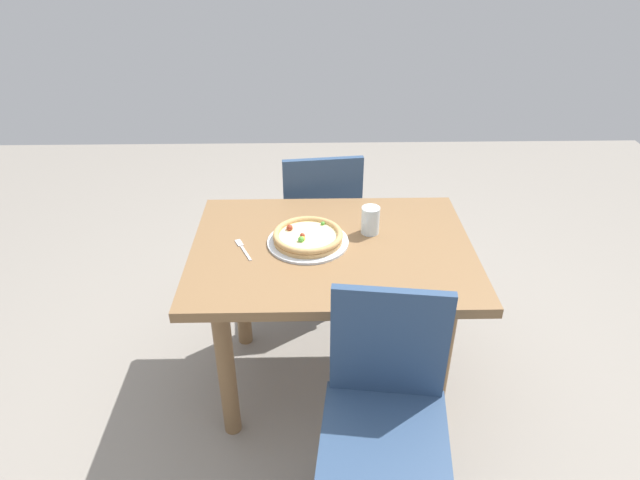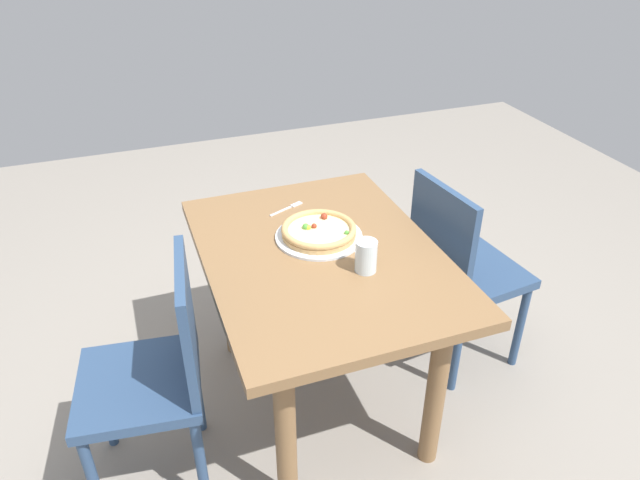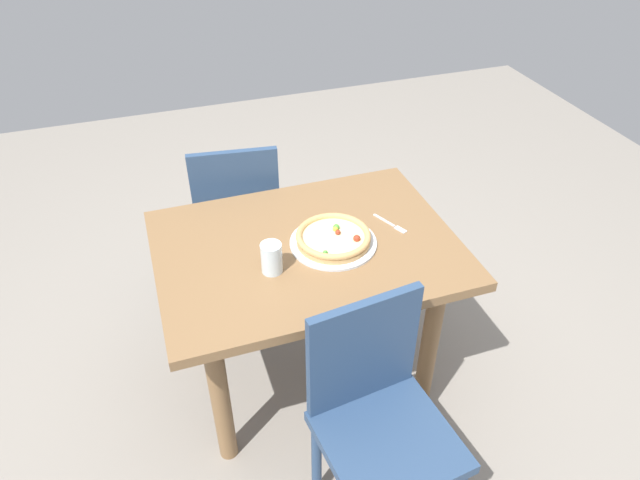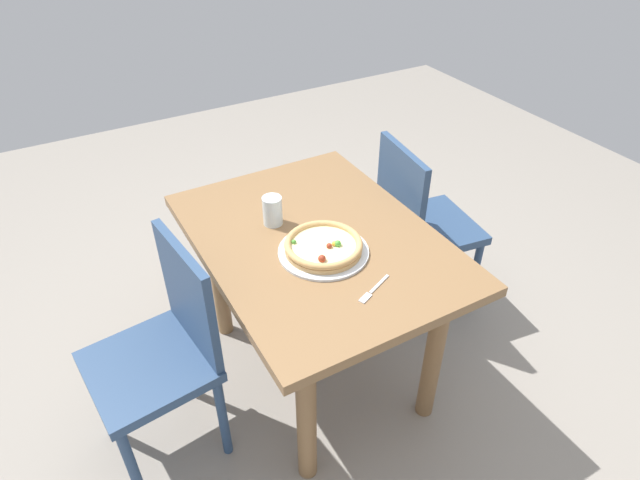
{
  "view_description": "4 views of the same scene",
  "coord_description": "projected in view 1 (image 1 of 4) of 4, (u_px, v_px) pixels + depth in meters",
  "views": [
    {
      "loc": [
        -0.09,
        -1.83,
        1.87
      ],
      "look_at": [
        -0.05,
        0.01,
        0.75
      ],
      "focal_mm": 30.59,
      "sensor_mm": 36.0,
      "label": 1
    },
    {
      "loc": [
        1.66,
        -0.61,
        1.87
      ],
      "look_at": [
        -0.05,
        0.01,
        0.75
      ],
      "focal_mm": 32.97,
      "sensor_mm": 36.0,
      "label": 2
    },
    {
      "loc": [
        0.5,
        1.62,
        2.04
      ],
      "look_at": [
        -0.05,
        0.01,
        0.75
      ],
      "focal_mm": 32.31,
      "sensor_mm": 36.0,
      "label": 3
    },
    {
      "loc": [
        -1.41,
        0.78,
        1.91
      ],
      "look_at": [
        -0.05,
        0.01,
        0.75
      ],
      "focal_mm": 30.23,
      "sensor_mm": 36.0,
      "label": 4
    }
  ],
  "objects": [
    {
      "name": "ground_plane",
      "position": [
        330.0,
        378.0,
        2.54
      ],
      "size": [
        6.0,
        6.0,
        0.0
      ],
      "primitive_type": "plane",
      "color": "gray"
    },
    {
      "name": "chair_near",
      "position": [
        385.0,
        412.0,
        1.75
      ],
      "size": [
        0.45,
        0.45,
        0.89
      ],
      "rotation": [
        0.0,
        0.0,
        3.01
      ],
      "color": "navy",
      "rests_on": "ground"
    },
    {
      "name": "dining_table",
      "position": [
        332.0,
        270.0,
        2.22
      ],
      "size": [
        1.11,
        0.83,
        0.73
      ],
      "color": "olive",
      "rests_on": "ground"
    },
    {
      "name": "fork",
      "position": [
        243.0,
        248.0,
        2.14
      ],
      "size": [
        0.08,
        0.16,
        0.0
      ],
      "rotation": [
        0.0,
        0.0,
        1.99
      ],
      "color": "silver",
      "rests_on": "dining_table"
    },
    {
      "name": "drinking_glass",
      "position": [
        370.0,
        220.0,
        2.22
      ],
      "size": [
        0.08,
        0.08,
        0.11
      ],
      "primitive_type": "cylinder",
      "color": "silver",
      "rests_on": "dining_table"
    },
    {
      "name": "chair_far",
      "position": [
        320.0,
        221.0,
        2.82
      ],
      "size": [
        0.44,
        0.44,
        0.89
      ],
      "rotation": [
        0.0,
        0.0,
        0.12
      ],
      "color": "navy",
      "rests_on": "ground"
    },
    {
      "name": "plate",
      "position": [
        308.0,
        242.0,
        2.18
      ],
      "size": [
        0.33,
        0.33,
        0.01
      ],
      "primitive_type": "cylinder",
      "color": "silver",
      "rests_on": "dining_table"
    },
    {
      "name": "pizza",
      "position": [
        308.0,
        236.0,
        2.16
      ],
      "size": [
        0.28,
        0.28,
        0.05
      ],
      "color": "tan",
      "rests_on": "plate"
    }
  ]
}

